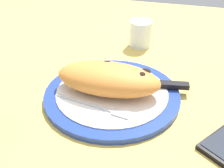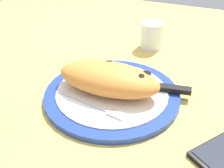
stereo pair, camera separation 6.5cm
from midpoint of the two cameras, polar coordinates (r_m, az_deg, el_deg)
ground_plane at (r=67.48cm, az=2.74°, el=-3.77°), size 150.00×150.00×3.00cm
plate at (r=66.14cm, az=2.79°, el=-2.18°), size 31.36×31.36×1.66cm
calzone at (r=64.22cm, az=2.26°, el=1.13°), size 23.92×11.57×6.57cm
fork at (r=60.76cm, az=-0.26°, el=-4.51°), size 17.73×4.78×0.40cm
knife at (r=67.47cm, az=11.32°, el=-0.67°), size 23.88×5.38×1.20cm
smartphone at (r=57.60cm, az=24.51°, el=-12.49°), size 12.34×13.46×1.16cm
water_glass at (r=89.49cm, az=9.97°, el=9.24°), size 6.92×6.92×8.01cm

